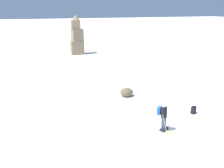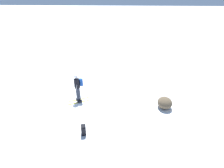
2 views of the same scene
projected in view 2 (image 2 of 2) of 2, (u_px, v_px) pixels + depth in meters
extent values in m
plane|color=white|center=(84.00, 92.00, 12.15)|extent=(300.00, 300.00, 0.00)
cube|color=yellow|center=(78.00, 100.00, 11.22)|extent=(0.89, 1.43, 0.01)
cube|color=yellow|center=(80.00, 102.00, 10.93)|extent=(0.89, 1.43, 0.01)
cube|color=black|center=(78.00, 99.00, 11.20)|extent=(0.26, 0.31, 0.12)
cube|color=black|center=(80.00, 101.00, 10.90)|extent=(0.26, 0.31, 0.12)
cylinder|color=#2D3342|center=(78.00, 94.00, 10.92)|extent=(0.45, 0.41, 0.78)
cylinder|color=black|center=(77.00, 83.00, 10.70)|extent=(0.54, 0.51, 0.63)
sphere|color=tan|center=(76.00, 77.00, 10.58)|extent=(0.32, 0.31, 0.24)
sphere|color=silver|center=(76.00, 77.00, 10.57)|extent=(0.36, 0.35, 0.28)
cube|color=#194293|center=(81.00, 82.00, 10.79)|extent=(0.39, 0.33, 0.48)
cylinder|color=#B7B7BC|center=(72.00, 91.00, 11.14)|extent=(0.07, 0.58, 1.12)
cylinder|color=#B7B7BC|center=(75.00, 96.00, 10.43)|extent=(0.78, 0.16, 1.18)
cube|color=black|center=(84.00, 130.00, 8.30)|extent=(0.35, 0.30, 0.44)
cube|color=black|center=(83.00, 126.00, 8.19)|extent=(0.32, 0.27, 0.06)
ellipsoid|color=brown|center=(165.00, 103.00, 10.30)|extent=(0.99, 0.85, 0.65)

